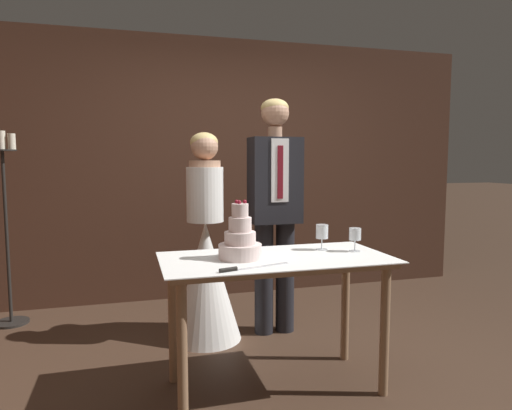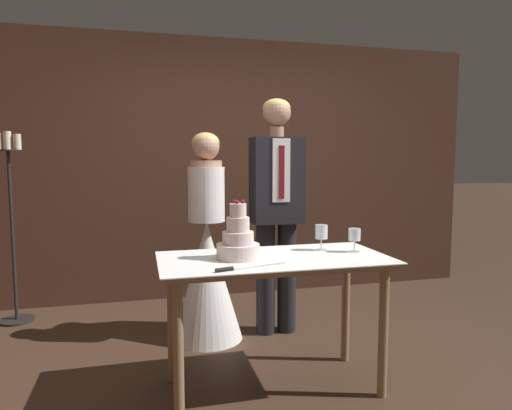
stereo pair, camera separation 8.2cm
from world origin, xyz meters
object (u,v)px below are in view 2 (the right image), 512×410
(groom, at_px, (276,203))
(candle_stand, at_px, (12,225))
(wine_glass_near, at_px, (354,236))
(wine_glass_middle, at_px, (321,233))
(tiered_cake, at_px, (238,241))
(cake_table, at_px, (274,275))
(bride, at_px, (207,264))
(cake_knife, at_px, (238,268))

(groom, bearing_deg, candle_stand, 159.75)
(wine_glass_near, distance_m, wine_glass_middle, 0.21)
(wine_glass_middle, relative_size, groom, 0.09)
(tiered_cake, height_order, wine_glass_middle, tiered_cake)
(cake_table, xyz_separation_m, bride, (-0.28, 0.88, -0.12))
(cake_table, bearing_deg, candle_stand, 137.88)
(wine_glass_middle, bearing_deg, cake_knife, -148.93)
(cake_knife, height_order, wine_glass_middle, wine_glass_middle)
(tiered_cake, bearing_deg, cake_table, -4.72)
(tiered_cake, height_order, wine_glass_near, tiered_cake)
(wine_glass_middle, bearing_deg, cake_table, -160.00)
(groom, distance_m, candle_stand, 2.25)
(cake_table, bearing_deg, groom, 72.37)
(groom, bearing_deg, bride, 179.96)
(cake_table, relative_size, wine_glass_near, 9.12)
(cake_knife, relative_size, groom, 0.22)
(wine_glass_middle, height_order, groom, groom)
(wine_glass_near, bearing_deg, wine_glass_middle, 150.17)
(bride, distance_m, groom, 0.72)
(tiered_cake, bearing_deg, candle_stand, 134.61)
(wine_glass_near, xyz_separation_m, bride, (-0.81, 0.85, -0.33))
(wine_glass_middle, bearing_deg, tiered_cake, -168.96)
(bride, distance_m, candle_stand, 1.75)
(wine_glass_near, distance_m, candle_stand, 2.87)
(wine_glass_near, height_order, candle_stand, candle_stand)
(cake_knife, distance_m, bride, 1.15)
(cake_knife, xyz_separation_m, wine_glass_middle, (0.63, 0.38, 0.11))
(cake_table, distance_m, cake_knife, 0.39)
(cake_knife, distance_m, groom, 1.27)
(cake_knife, distance_m, wine_glass_near, 0.86)
(wine_glass_middle, bearing_deg, bride, 130.20)
(cake_knife, bearing_deg, groom, 48.09)
(wine_glass_near, relative_size, candle_stand, 0.09)
(cake_table, xyz_separation_m, cake_knife, (-0.27, -0.25, 0.12))
(cake_table, xyz_separation_m, candle_stand, (-1.83, 1.65, 0.14))
(bride, bearing_deg, tiered_cake, -85.79)
(bride, bearing_deg, wine_glass_middle, -49.80)
(groom, relative_size, candle_stand, 1.15)
(wine_glass_near, height_order, wine_glass_middle, wine_glass_middle)
(bride, bearing_deg, groom, -0.04)
(wine_glass_middle, relative_size, candle_stand, 0.10)
(cake_knife, xyz_separation_m, wine_glass_near, (0.81, 0.27, 0.09))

